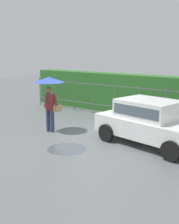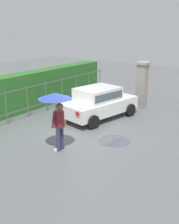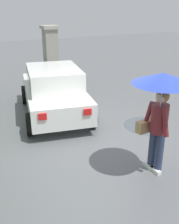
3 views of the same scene
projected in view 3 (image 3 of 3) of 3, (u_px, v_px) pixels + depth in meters
The scene contains 5 objects.
ground_plane at pixel (99, 142), 6.65m from camera, with size 40.00×40.00×0.00m, color slate.
car at pixel (54, 89), 8.01m from camera, with size 3.95×2.40×1.48m.
pedestrian at pixel (161, 98), 4.91m from camera, with size 1.13×1.13×2.08m.
gate_pillar at pixel (51, 57), 10.47m from camera, with size 0.60×0.60×2.42m.
puddle_near at pixel (145, 125), 7.55m from camera, with size 1.24×1.24×0.00m, color #4C545B.
Camera 3 is at (-5.17, 2.79, 3.22)m, focal length 42.91 mm.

